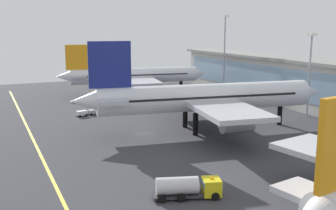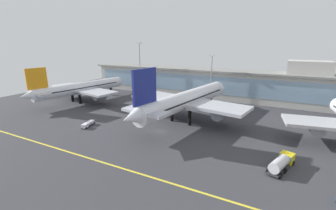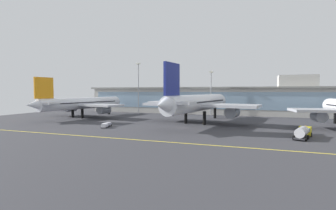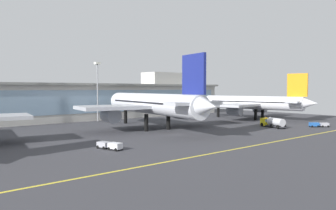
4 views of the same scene
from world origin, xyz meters
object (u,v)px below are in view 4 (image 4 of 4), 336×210
(airliner_far_right, at_px, (252,103))
(apron_light_mast_centre, at_px, (97,82))
(airliner_near_right, at_px, (152,104))
(service_truck_far, at_px, (110,145))
(fuel_tanker_truck, at_px, (272,122))
(baggage_tug_near, at_px, (319,124))

(airliner_far_right, xyz_separation_m, apron_light_mast_centre, (-49.28, 29.59, 7.74))
(airliner_near_right, relative_size, service_truck_far, 9.83)
(airliner_far_right, height_order, apron_light_mast_centre, apron_light_mast_centre)
(fuel_tanker_truck, height_order, baggage_tug_near, fuel_tanker_truck)
(baggage_tug_near, relative_size, service_truck_far, 0.92)
(fuel_tanker_truck, relative_size, service_truck_far, 1.61)
(airliner_near_right, xyz_separation_m, baggage_tug_near, (41.34, -28.35, -6.33))
(fuel_tanker_truck, distance_m, apron_light_mast_centre, 59.95)
(baggage_tug_near, bearing_deg, airliner_near_right, 3.43)
(service_truck_far, bearing_deg, fuel_tanker_truck, 76.57)
(baggage_tug_near, height_order, service_truck_far, same)
(service_truck_far, relative_size, apron_light_mast_centre, 0.28)
(airliner_near_right, distance_m, fuel_tanker_truck, 36.52)
(airliner_near_right, height_order, airliner_far_right, airliner_near_right)
(fuel_tanker_truck, height_order, apron_light_mast_centre, apron_light_mast_centre)
(airliner_near_right, distance_m, airliner_far_right, 48.35)
(airliner_near_right, height_order, fuel_tanker_truck, airliner_near_right)
(service_truck_far, bearing_deg, apron_light_mast_centre, 140.33)
(service_truck_far, distance_m, apron_light_mast_centre, 57.10)
(airliner_far_right, relative_size, baggage_tug_near, 8.77)
(baggage_tug_near, bearing_deg, apron_light_mast_centre, -16.21)
(airliner_far_right, xyz_separation_m, baggage_tug_near, (-7.00, -28.77, -5.33))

